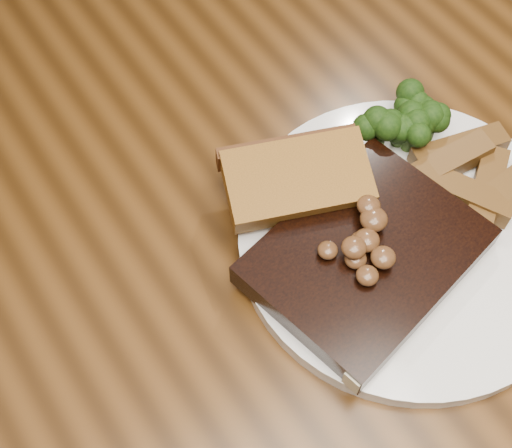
{
  "coord_description": "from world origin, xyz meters",
  "views": [
    {
      "loc": [
        -0.16,
        -0.23,
        1.28
      ],
      "look_at": [
        0.01,
        0.01,
        0.78
      ],
      "focal_mm": 50.0,
      "sensor_mm": 36.0,
      "label": 1
    }
  ],
  "objects_px": {
    "dining_table": "(258,301)",
    "plate": "(407,239)",
    "steak": "(366,256)",
    "chair_far": "(16,30)",
    "potato_wedges": "(467,185)",
    "garlic_bread": "(296,193)"
  },
  "relations": [
    {
      "from": "plate",
      "to": "steak",
      "type": "height_order",
      "value": "steak"
    },
    {
      "from": "potato_wedges",
      "to": "garlic_bread",
      "type": "bearing_deg",
      "value": 149.69
    },
    {
      "from": "chair_far",
      "to": "garlic_bread",
      "type": "height_order",
      "value": "chair_far"
    },
    {
      "from": "dining_table",
      "to": "garlic_bread",
      "type": "xyz_separation_m",
      "value": [
        0.05,
        0.02,
        0.12
      ]
    },
    {
      "from": "dining_table",
      "to": "plate",
      "type": "bearing_deg",
      "value": -28.15
    },
    {
      "from": "dining_table",
      "to": "plate",
      "type": "relative_size",
      "value": 5.59
    },
    {
      "from": "steak",
      "to": "potato_wedges",
      "type": "distance_m",
      "value": 0.12
    },
    {
      "from": "dining_table",
      "to": "chair_far",
      "type": "distance_m",
      "value": 0.69
    },
    {
      "from": "garlic_bread",
      "to": "potato_wedges",
      "type": "height_order",
      "value": "garlic_bread"
    },
    {
      "from": "chair_far",
      "to": "potato_wedges",
      "type": "xyz_separation_m",
      "value": [
        0.19,
        -0.71,
        0.3
      ]
    },
    {
      "from": "dining_table",
      "to": "plate",
      "type": "distance_m",
      "value": 0.16
    },
    {
      "from": "plate",
      "to": "potato_wedges",
      "type": "height_order",
      "value": "potato_wedges"
    },
    {
      "from": "plate",
      "to": "steak",
      "type": "bearing_deg",
      "value": 179.46
    },
    {
      "from": "steak",
      "to": "potato_wedges",
      "type": "relative_size",
      "value": 1.55
    },
    {
      "from": "garlic_bread",
      "to": "potato_wedges",
      "type": "xyz_separation_m",
      "value": [
        0.13,
        -0.07,
        -0.0
      ]
    },
    {
      "from": "plate",
      "to": "potato_wedges",
      "type": "distance_m",
      "value": 0.07
    },
    {
      "from": "dining_table",
      "to": "steak",
      "type": "height_order",
      "value": "steak"
    },
    {
      "from": "plate",
      "to": "chair_far",
      "type": "bearing_deg",
      "value": 99.7
    },
    {
      "from": "steak",
      "to": "garlic_bread",
      "type": "bearing_deg",
      "value": 86.14
    },
    {
      "from": "garlic_bread",
      "to": "steak",
      "type": "bearing_deg",
      "value": -60.43
    },
    {
      "from": "steak",
      "to": "dining_table",
      "type": "bearing_deg",
      "value": 125.32
    },
    {
      "from": "potato_wedges",
      "to": "chair_far",
      "type": "bearing_deg",
      "value": 105.02
    }
  ]
}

